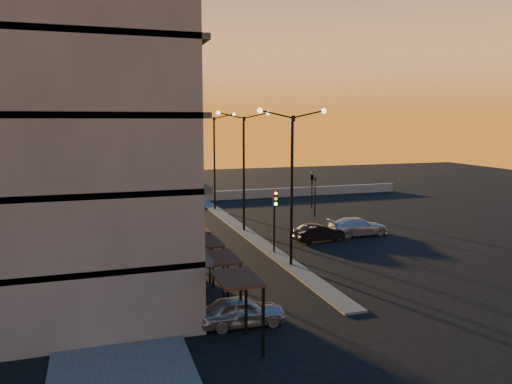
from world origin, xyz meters
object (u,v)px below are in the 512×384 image
(car_wagon, at_px, (358,226))
(car_hatchback, at_px, (242,311))
(car_sedan, at_px, (319,233))
(streetlamp_mid, at_px, (244,162))
(traffic_light_main, at_px, (275,211))

(car_wagon, bearing_deg, car_hatchback, 135.33)
(car_sedan, bearing_deg, car_wagon, -84.63)
(car_sedan, height_order, car_wagon, car_wagon)
(streetlamp_mid, bearing_deg, car_hatchback, -106.91)
(car_hatchback, distance_m, car_sedan, 16.00)
(traffic_light_main, bearing_deg, car_sedan, 29.15)
(car_hatchback, bearing_deg, traffic_light_main, -24.71)
(traffic_light_main, xyz_separation_m, car_sedan, (4.30, 2.40, -2.25))
(streetlamp_mid, bearing_deg, car_sedan, -47.75)
(traffic_light_main, bearing_deg, streetlamp_mid, 90.00)
(streetlamp_mid, relative_size, traffic_light_main, 2.24)
(car_sedan, bearing_deg, car_hatchback, 136.10)
(car_hatchback, xyz_separation_m, car_sedan, (9.62, 12.78, -0.01))
(streetlamp_mid, distance_m, car_hatchback, 18.96)
(car_sedan, bearing_deg, traffic_light_main, 112.22)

